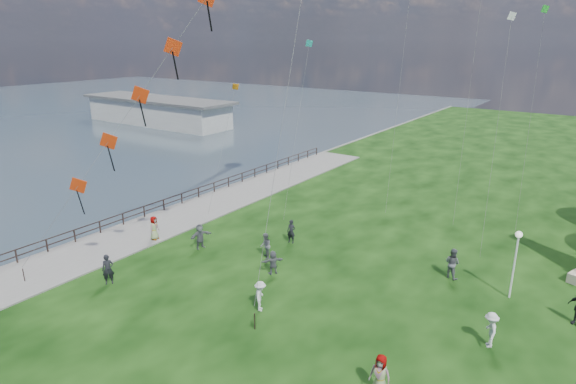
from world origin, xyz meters
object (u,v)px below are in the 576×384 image
Objects in this scene: person_2 at (260,296)px; person_6 at (291,231)px; person_4 at (380,375)px; person_8 at (490,330)px; person_5 at (200,236)px; person_10 at (154,229)px; person_1 at (265,246)px; person_0 at (108,269)px; person_7 at (452,263)px; pier_pavilion at (157,111)px; person_11 at (273,262)px; lamppost at (516,250)px.

person_6 reaches higher than person_2.
person_8 is (2.81, 5.84, -0.04)m from person_4.
person_5 is 1.02× the size of person_10.
person_6 is at bearing -32.71° from person_5.
person_5 is 3.67m from person_10.
person_1 is 6.23m from person_2.
person_5 is at bearing 28.49° from person_0.
person_4 is 11.61m from person_7.
pier_pavilion is 16.64× the size of person_0.
person_2 is 1.11× the size of person_11.
person_6 is 4.77m from person_11.
lamppost reaches higher than person_10.
person_11 is (1.66, -1.42, -0.12)m from person_1.
person_5 is (-15.98, 6.10, -0.04)m from person_4.
person_2 is at bearing -6.18° from person_1.
person_7 is (58.74, -28.09, -0.90)m from pier_pavilion.
person_1 is 11.49m from person_7.
person_4 is 1.22× the size of person_11.
person_4 is at bearing -103.60° from lamppost.
person_7 reaches higher than person_11.
pier_pavilion reaches higher than person_7.
person_5 is 1.00× the size of person_8.
lamppost is at bearing -60.87° from person_5.
pier_pavilion reaches higher than person_4.
person_1 is 3.03m from person_6.
person_0 is 0.96× the size of person_7.
pier_pavilion is 16.60× the size of person_4.
person_7 is 10.65m from person_11.
person_1 is (-14.04, -3.74, -1.98)m from lamppost.
person_6 is at bearing 9.18° from person_0.
pier_pavilion reaches higher than person_1.
person_0 is (-19.46, -11.62, -1.94)m from lamppost.
pier_pavilion reaches higher than person_8.
person_4 reaches higher than person_5.
person_0 reaches higher than person_6.
person_7 is at bearing -25.55° from pier_pavilion.
lamppost is 22.75m from person_0.
lamppost is 2.32× the size of person_10.
person_1 and person_8 have the same top height.
person_6 is (4.56, 4.27, -0.03)m from person_5.
person_8 is 1.02× the size of person_10.
person_0 is 9.59m from person_11.
lamppost is at bearing -5.51° from person_6.
person_11 is at bearing -98.68° from person_10.
person_7 is 1.10× the size of person_10.
person_7 reaches higher than person_8.
person_6 is (5.36, 10.91, -0.06)m from person_0.
person_8 is (14.17, -1.50, 0.00)m from person_1.
person_4 is at bearing -33.73° from pier_pavilion.
person_0 is 9.42m from person_2.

